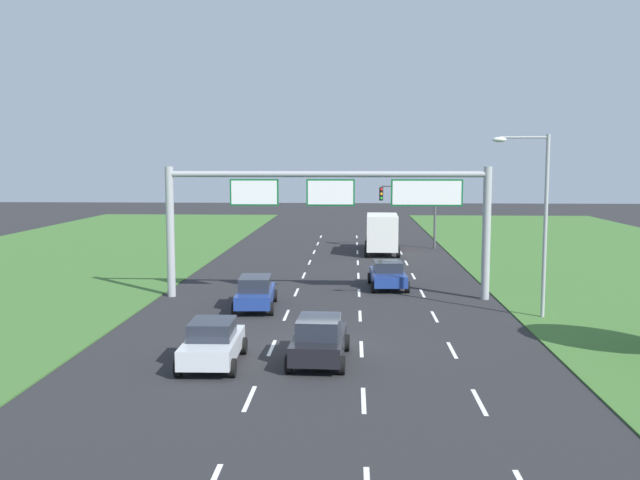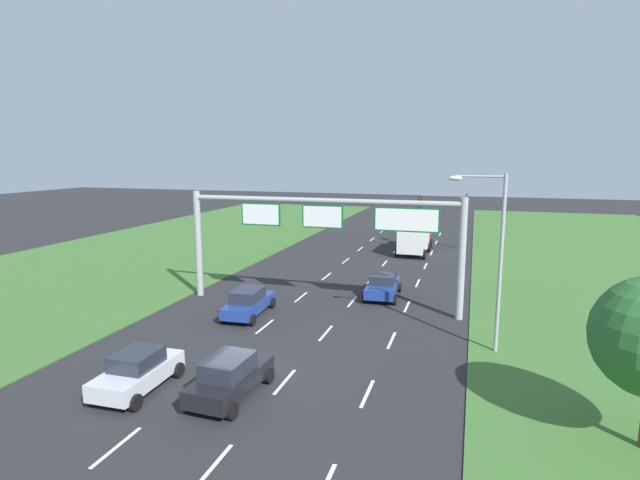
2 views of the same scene
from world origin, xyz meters
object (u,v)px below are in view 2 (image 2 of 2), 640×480
car_far_ahead (230,377)px  traffic_light_mast (446,210)px  car_near_red (248,302)px  sign_gantry (324,228)px  car_mid_lane (383,285)px  car_lead_silver (138,371)px  box_truck (415,235)px  street_lamp (493,247)px

car_far_ahead → traffic_light_mast: 35.16m
car_near_red → sign_gantry: size_ratio=0.26×
sign_gantry → traffic_light_mast: size_ratio=3.08×
car_mid_lane → car_lead_silver: bearing=-115.9°
car_near_red → car_lead_silver: size_ratio=1.12×
box_truck → car_far_ahead: bearing=-94.9°
car_lead_silver → sign_gantry: bearing=71.8°
box_truck → sign_gantry: bearing=-98.6°
car_lead_silver → car_mid_lane: size_ratio=0.94×
car_mid_lane → car_far_ahead: (-3.22, -15.52, 0.05)m
traffic_light_mast → street_lamp: size_ratio=0.66×
car_near_red → car_lead_silver: (-0.17, -9.92, -0.01)m
car_near_red → traffic_light_mast: size_ratio=0.81×
car_lead_silver → traffic_light_mast: size_ratio=0.73×
car_near_red → car_lead_silver: car_lead_silver is taller
car_mid_lane → street_lamp: bearing=-52.6°
car_lead_silver → street_lamp: size_ratio=0.48×
box_truck → traffic_light_mast: traffic_light_mast is taller
car_lead_silver → box_truck: 32.83m
traffic_light_mast → car_far_ahead: bearing=-100.0°
street_lamp → car_mid_lane: bearing=129.8°
car_lead_silver → box_truck: bearing=75.8°
car_far_ahead → sign_gantry: 12.99m
car_far_ahead → box_truck: (3.50, 31.42, 0.87)m
box_truck → street_lamp: street_lamp is taller
sign_gantry → traffic_light_mast: 22.99m
sign_gantry → traffic_light_mast: sign_gantry is taller
car_near_red → car_lead_silver: bearing=-94.3°
car_mid_lane → car_far_ahead: 15.85m
sign_gantry → street_lamp: 10.57m
car_mid_lane → sign_gantry: bearing=-136.5°
box_truck → car_near_red: bearing=-106.4°
car_mid_lane → box_truck: size_ratio=0.59×
car_mid_lane → car_near_red: bearing=-140.3°
car_mid_lane → box_truck: (0.28, 15.90, 0.91)m
traffic_light_mast → street_lamp: (3.56, -26.71, 1.21)m
car_near_red → car_far_ahead: size_ratio=1.07×
car_mid_lane → car_far_ahead: bearing=-104.1°
car_far_ahead → street_lamp: size_ratio=0.50×
car_near_red → traffic_light_mast: 27.14m
car_near_red → car_mid_lane: car_near_red is taller
traffic_light_mast → street_lamp: 26.97m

